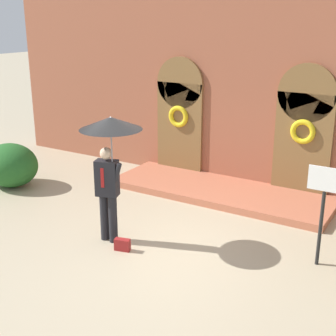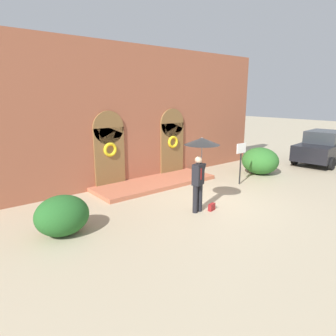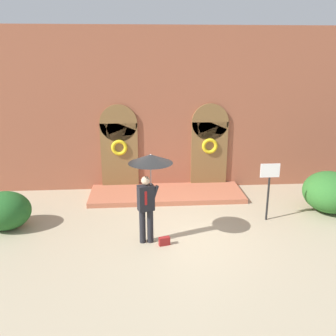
{
  "view_description": "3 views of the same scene",
  "coord_description": "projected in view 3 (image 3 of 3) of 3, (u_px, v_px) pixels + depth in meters",
  "views": [
    {
      "loc": [
        4.3,
        -6.37,
        3.99
      ],
      "look_at": [
        -0.52,
        1.56,
        0.98
      ],
      "focal_mm": 50.0,
      "sensor_mm": 36.0,
      "label": 1
    },
    {
      "loc": [
        -7.09,
        -6.54,
        3.58
      ],
      "look_at": [
        -0.54,
        1.56,
        1.08
      ],
      "focal_mm": 32.0,
      "sensor_mm": 36.0,
      "label": 2
    },
    {
      "loc": [
        -0.84,
        -8.94,
        4.7
      ],
      "look_at": [
        -0.04,
        1.83,
        1.38
      ],
      "focal_mm": 40.0,
      "sensor_mm": 36.0,
      "label": 3
    }
  ],
  "objects": [
    {
      "name": "ground_plane",
      "position": [
        175.0,
        238.0,
        9.96
      ],
      "size": [
        80.0,
        80.0,
        0.0
      ],
      "primitive_type": "plane",
      "color": "tan"
    },
    {
      "name": "shrub_right",
      "position": [
        330.0,
        192.0,
        11.49
      ],
      "size": [
        1.62,
        1.72,
        1.25
      ],
      "primitive_type": "ellipsoid",
      "color": "#2D6B28",
      "rests_on": "ground"
    },
    {
      "name": "sign_post",
      "position": [
        269.0,
        182.0,
        10.71
      ],
      "size": [
        0.56,
        0.06,
        1.72
      ],
      "color": "black",
      "rests_on": "ground"
    },
    {
      "name": "shrub_left",
      "position": [
        5.0,
        211.0,
        10.35
      ],
      "size": [
        1.42,
        1.22,
        1.07
      ],
      "primitive_type": "ellipsoid",
      "color": "#235B23",
      "rests_on": "ground"
    },
    {
      "name": "person_with_umbrella",
      "position": [
        149.0,
        172.0,
        9.19
      ],
      "size": [
        1.1,
        1.1,
        2.36
      ],
      "color": "black",
      "rests_on": "ground"
    },
    {
      "name": "handbag",
      "position": [
        164.0,
        241.0,
        9.55
      ],
      "size": [
        0.3,
        0.18,
        0.22
      ],
      "primitive_type": "cube",
      "rotation": [
        0.0,
        0.0,
        0.25
      ],
      "color": "maroon",
      "rests_on": "ground"
    },
    {
      "name": "building_facade",
      "position": [
        164.0,
        114.0,
        13.14
      ],
      "size": [
        14.0,
        2.3,
        5.6
      ],
      "color": "#9E563D",
      "rests_on": "ground"
    }
  ]
}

